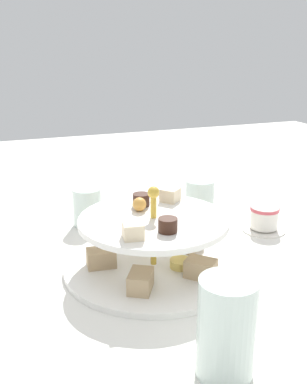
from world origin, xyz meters
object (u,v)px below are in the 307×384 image
at_px(teacup_with_saucer, 264,219).
at_px(water_glass_tall_right, 226,328).
at_px(water_glass_mid_back, 87,207).
at_px(tiered_serving_stand, 154,247).
at_px(water_glass_short_left, 200,198).

bearing_deg(teacup_with_saucer, water_glass_tall_right, -129.24).
distance_m(water_glass_tall_right, teacup_with_saucer, 0.45).
bearing_deg(water_glass_mid_back, tiered_serving_stand, -75.42).
bearing_deg(water_glass_mid_back, teacup_with_saucer, -25.11).
distance_m(water_glass_short_left, water_glass_mid_back, 0.25).
distance_m(tiered_serving_stand, teacup_with_saucer, 0.29).
distance_m(tiered_serving_stand, water_glass_mid_back, 0.24).
xyz_separation_m(tiered_serving_stand, water_glass_tall_right, (-0.01, -0.27, 0.02)).
height_order(water_glass_tall_right, water_glass_mid_back, water_glass_tall_right).
relative_size(tiered_serving_stand, water_glass_mid_back, 3.81).
distance_m(teacup_with_saucer, water_glass_mid_back, 0.37).
bearing_deg(water_glass_tall_right, water_glass_short_left, 67.28).
bearing_deg(water_glass_short_left, water_glass_mid_back, 171.38).
xyz_separation_m(water_glass_short_left, teacup_with_saucer, (0.09, -0.12, -0.02)).
height_order(tiered_serving_stand, water_glass_short_left, tiered_serving_stand).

